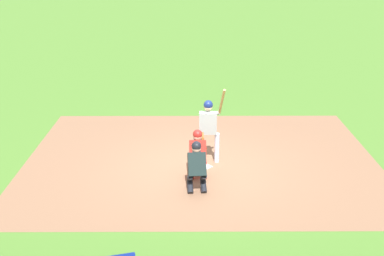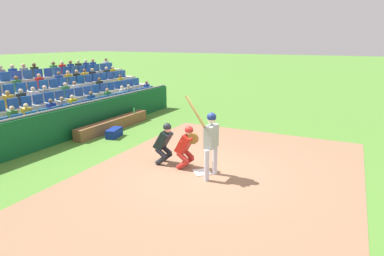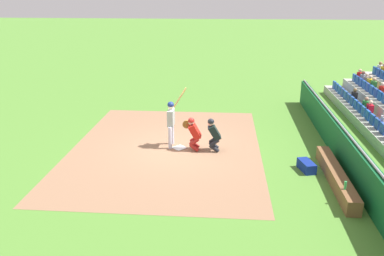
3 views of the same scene
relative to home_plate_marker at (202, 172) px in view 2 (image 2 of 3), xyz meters
name	(u,v)px [view 2 (image 2 of 3)]	position (x,y,z in m)	size (l,w,h in m)	color
ground_plane	(202,173)	(0.00, 0.00, -0.02)	(160.00, 160.00, 0.00)	#4D822F
infield_dirt_patch	(219,176)	(0.00, 0.50, -0.01)	(9.56, 7.01, 0.01)	#8E684C
home_plate_marker	(202,172)	(0.00, 0.00, 0.00)	(0.44, 0.44, 0.02)	white
batter_at_plate	(211,138)	(0.19, 0.32, 1.08)	(0.73, 0.68, 2.22)	silver
catcher_crouching	(186,144)	(-0.09, -0.54, 0.69)	(0.47, 0.71, 1.27)	#AE231F
home_plate_umpire	(164,141)	(-0.11, -1.28, 0.67)	(0.49, 0.53, 1.26)	black
dugout_wall	(55,127)	(0.00, -5.69, 0.58)	(14.35, 0.24, 1.24)	#0E5128
dugout_bench	(114,124)	(-2.39, -5.14, 0.20)	(3.96, 0.40, 0.44)	brown
water_bottle_on_bench	(134,111)	(-3.64, -5.05, 0.54)	(0.07, 0.07, 0.23)	green
equipment_duffel_bag	(114,133)	(-1.55, -4.41, 0.15)	(0.77, 0.36, 0.32)	navy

